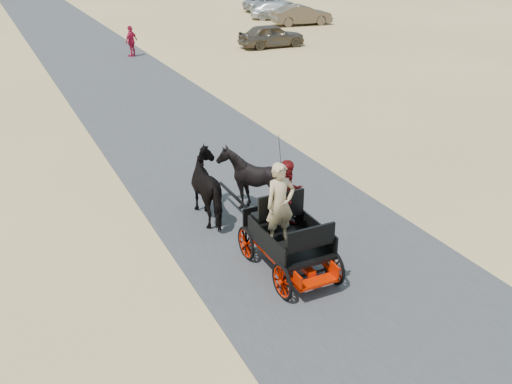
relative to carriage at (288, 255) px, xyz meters
name	(u,v)px	position (x,y,z in m)	size (l,w,h in m)	color
ground	(297,238)	(0.87, 1.09, -0.36)	(140.00, 140.00, 0.00)	tan
road	(297,238)	(0.87, 1.09, -0.35)	(6.00, 140.00, 0.01)	#38383A
carriage	(288,255)	(0.00, 0.00, 0.00)	(1.30, 2.40, 0.72)	black
horse_left	(212,188)	(-0.55, 3.00, 0.49)	(0.91, 2.01, 1.70)	black
horse_right	(251,180)	(0.55, 3.00, 0.49)	(1.37, 1.54, 1.70)	black
driver_man	(280,204)	(-0.20, 0.05, 1.26)	(0.66, 0.43, 1.80)	tan
passenger_woman	(288,194)	(0.30, 0.60, 1.15)	(0.77, 0.60, 1.58)	#660C0F
pedestrian	(131,41)	(2.86, 23.54, 0.50)	(1.01, 0.42, 1.73)	#B71539
car_a	(272,36)	(11.32, 22.46, 0.34)	(1.65, 4.10, 1.40)	brown
car_b	(302,15)	(17.32, 29.04, 0.38)	(1.56, 4.47, 1.47)	brown
car_c	(280,11)	(17.16, 32.25, 0.31)	(1.88, 4.63, 1.34)	silver
car_d	(270,4)	(18.57, 36.59, 0.29)	(2.16, 4.69, 1.30)	#B2B2B7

